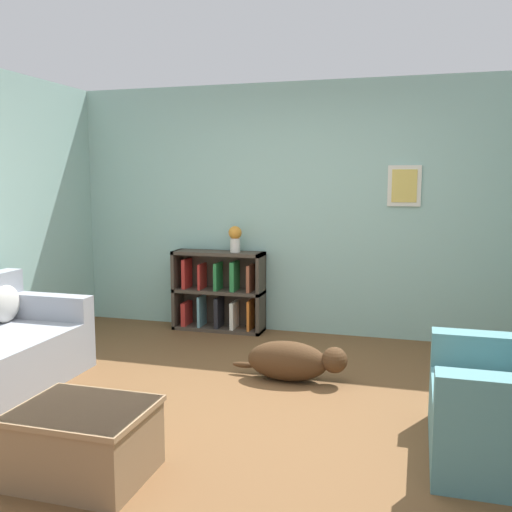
% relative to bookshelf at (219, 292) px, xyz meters
% --- Properties ---
extents(ground_plane, '(14.00, 14.00, 0.00)m').
position_rel_bookshelf_xyz_m(ground_plane, '(0.89, -2.06, -0.41)').
color(ground_plane, brown).
extents(wall_back, '(5.60, 0.13, 2.60)m').
position_rel_bookshelf_xyz_m(wall_back, '(0.89, 0.19, 0.89)').
color(wall_back, '#93BCB2').
rests_on(wall_back, ground_plane).
extents(bookshelf, '(0.98, 0.29, 0.85)m').
position_rel_bookshelf_xyz_m(bookshelf, '(0.00, 0.00, 0.00)').
color(bookshelf, '#42382D').
rests_on(bookshelf, ground_plane).
extents(coffee_table, '(0.71, 0.58, 0.40)m').
position_rel_bookshelf_xyz_m(coffee_table, '(0.34, -3.12, -0.20)').
color(coffee_table, '#846647').
rests_on(coffee_table, ground_plane).
extents(dog, '(0.96, 0.29, 0.32)m').
position_rel_bookshelf_xyz_m(dog, '(1.11, -1.34, -0.25)').
color(dog, '#472D19').
rests_on(dog, ground_plane).
extents(vase, '(0.14, 0.14, 0.28)m').
position_rel_bookshelf_xyz_m(vase, '(0.19, -0.02, 0.60)').
color(vase, silver).
rests_on(vase, bookshelf).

